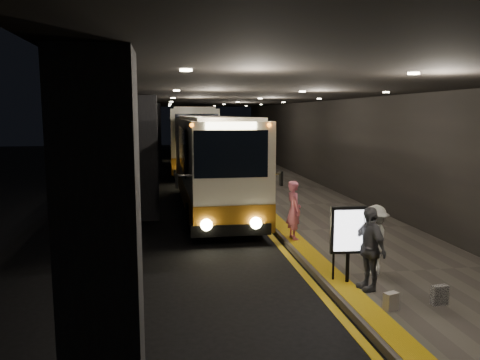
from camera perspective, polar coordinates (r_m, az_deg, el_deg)
ground at (r=13.43m, az=-5.24°, el=-8.22°), size 90.00×90.00×0.00m
lane_line_white at (r=18.29m, az=-11.93°, el=-3.95°), size 0.12×50.00×0.01m
kerb_stripe_yellow at (r=18.53m, az=1.02°, el=-3.62°), size 0.18×50.00×0.01m
sidewalk at (r=19.07m, az=8.15°, el=-3.15°), size 4.50×50.00×0.15m
tactile_strip at (r=18.59m, az=2.54°, el=-3.11°), size 0.50×50.00×0.01m
terminal_wall at (r=19.51m, az=14.68°, el=5.58°), size 0.10×50.00×6.00m
support_columns at (r=16.96m, az=-11.30°, el=2.64°), size 0.80×24.80×4.40m
canopy at (r=18.19m, az=1.53°, el=10.71°), size 9.00×50.00×0.40m
coach_main at (r=18.49m, az=-3.47°, el=1.67°), size 2.57×11.45×3.55m
coach_second at (r=31.81m, az=-5.98°, el=4.74°), size 2.84×12.85×4.03m
coach_third at (r=44.83m, az=-6.61°, el=5.41°), size 2.90×11.48×3.58m
passenger_boarding at (r=13.61m, az=6.59°, el=-3.66°), size 0.48×0.67×1.71m
passenger_waiting_white at (r=11.09m, az=16.14°, el=-6.99°), size 0.93×1.12×1.58m
passenger_waiting_grey at (r=10.06m, az=15.46°, el=-8.03°), size 0.70×1.10×1.74m
bag_polka at (r=9.92m, az=23.15°, el=-12.76°), size 0.32×0.16×0.38m
bag_plain at (r=9.37m, az=17.93°, el=-13.90°), size 0.30×0.23×0.33m
info_sign at (r=10.27m, az=13.12°, el=-6.15°), size 0.79×0.17×1.67m
stanchion_post at (r=10.51m, az=11.34°, el=-8.98°), size 0.05×0.05×1.11m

